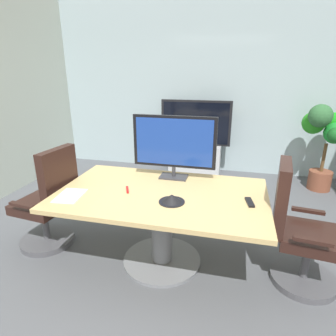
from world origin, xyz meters
The scene contains 12 objects.
ground_plane centered at (0.00, 0.00, 0.00)m, with size 7.08×7.08×0.00m, color #515459.
wall_back_glass_partition centered at (0.00, 3.04, 1.50)m, with size 5.49×0.10×3.00m, color #9EB2B7.
conference_table centered at (-0.03, 0.12, 0.55)m, with size 1.88×1.15×0.74m.
office_chair_left centered at (-1.23, 0.11, 0.46)m, with size 0.62×0.60×1.09m.
office_chair_right centered at (1.18, 0.14, 0.46)m, with size 0.62×0.60×1.09m.
tv_monitor centered at (0.00, 0.52, 1.10)m, with size 0.84×0.18×0.64m.
wall_display_unit centered at (-0.10, 2.68, 0.44)m, with size 1.20×0.36×1.31m.
potted_plant centered at (1.88, 2.47, 0.85)m, with size 0.62×0.64×1.33m.
conference_phone centered at (0.11, -0.06, 0.77)m, with size 0.22×0.22×0.07m.
remote_control centered at (0.75, 0.08, 0.75)m, with size 0.05×0.17×0.02m, color black.
whiteboard_marker centered at (-0.34, 0.08, 0.75)m, with size 0.13×0.02×0.02m, color red.
paper_notepad centered at (-0.79, -0.15, 0.75)m, with size 0.21×0.30×0.01m, color white.
Camera 1 is at (0.60, -2.18, 1.81)m, focal length 30.59 mm.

